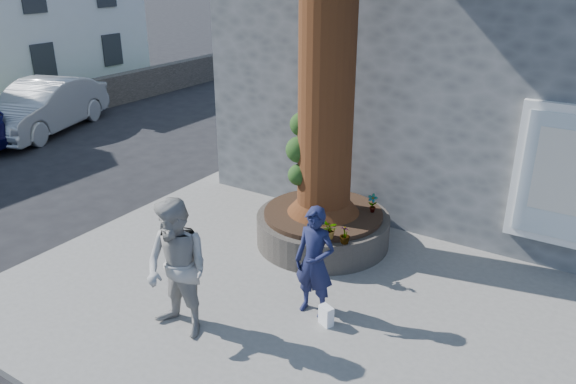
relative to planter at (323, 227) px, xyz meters
The scene contains 13 objects.
ground 2.19m from the planter, 111.80° to the right, with size 120.00×120.00×0.00m, color black.
pavement 1.27m from the planter, 55.01° to the right, with size 9.00×8.00×0.12m, color slate.
yellow_line 4.00m from the planter, 165.44° to the right, with size 0.10×30.00×0.01m, color yellow.
stone_shop 6.12m from the planter, 71.86° to the left, with size 10.30×8.30×6.30m.
planter is the anchor object (origin of this frame).
man 2.17m from the planter, 63.99° to the right, with size 0.58×0.38×1.60m, color #15193B.
woman 3.31m from the planter, 95.92° to the right, with size 0.92×0.72×1.90m, color #9C9A95.
shopping_bag 2.40m from the planter, 59.51° to the right, with size 0.20×0.12×0.28m, color white.
car_silver 10.58m from the planter, 169.56° to the left, with size 1.58×4.54×1.50m, color #95999C.
plant_a 0.96m from the planter, 30.16° to the left, with size 0.17×0.12×0.33m, color gray.
plant_b 1.03m from the planter, 72.08° to the right, with size 0.22×0.22×0.41m, color gray.
plant_c 1.28m from the planter, 45.00° to the right, with size 0.16×0.16×0.29m, color gray.
plant_d 1.13m from the planter, 55.76° to the right, with size 0.29×0.26×0.32m, color gray.
Camera 1 is at (5.02, -5.72, 4.74)m, focal length 35.00 mm.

